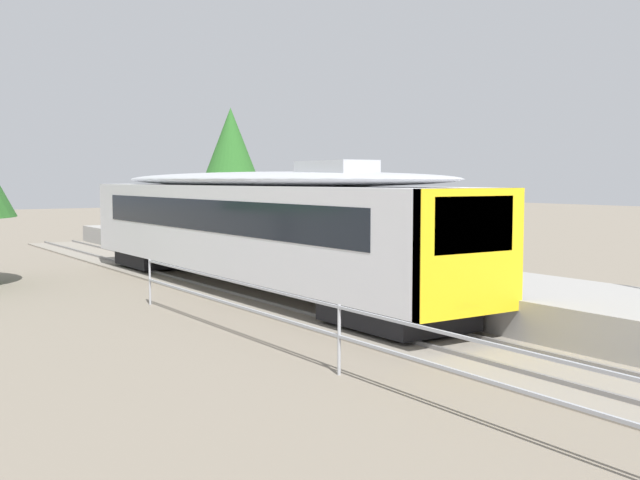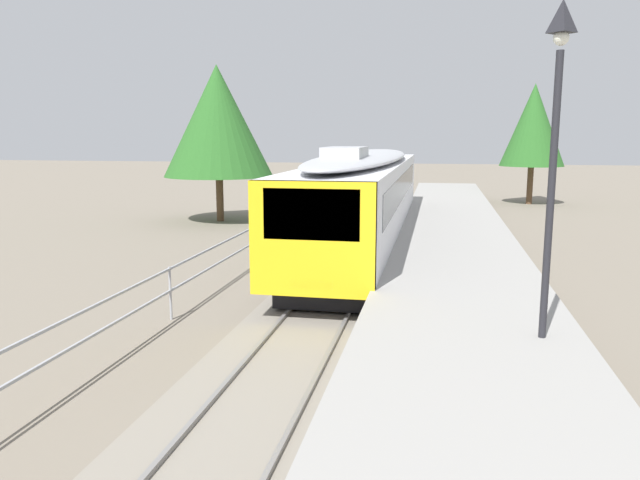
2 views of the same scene
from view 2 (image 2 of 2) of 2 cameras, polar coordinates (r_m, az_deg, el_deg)
ground_plane at (r=15.36m, az=-11.17°, el=-6.31°), size 160.00×160.00×0.00m
track_rails at (r=14.51m, az=-0.05°, el=-6.93°), size 3.20×60.00×0.14m
commuter_train at (r=22.45m, az=4.17°, el=4.49°), size 2.82×19.21×3.74m
station_platform at (r=14.15m, az=13.04°, el=-5.87°), size 3.90×60.00×0.90m
platform_lamp_mid_platform at (r=10.36m, az=21.31°, el=11.43°), size 0.34×0.34×5.35m
tree_behind_carpark at (r=30.42m, az=-9.57°, el=10.94°), size 5.31×5.31×7.57m
tree_behind_station_far at (r=39.83m, az=19.38°, el=10.12°), size 3.85×3.85×7.32m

